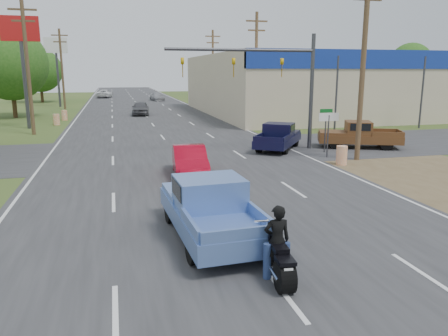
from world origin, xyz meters
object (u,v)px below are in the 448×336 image
object	(u,v)px
red_convertible	(190,161)
brown_pickup	(357,134)
blue_pickup	(209,207)
navy_pickup	(279,136)
distant_car_grey	(140,108)
distant_car_silver	(157,97)
motorcycle	(277,258)
rider	(277,244)
distant_car_white	(104,94)

from	to	relation	value
red_convertible	brown_pickup	xyz separation A→B (m)	(11.71, 5.07, 0.16)
blue_pickup	navy_pickup	bearing A→B (deg)	58.40
brown_pickup	distant_car_grey	bearing A→B (deg)	48.60
blue_pickup	distant_car_grey	bearing A→B (deg)	86.63
blue_pickup	navy_pickup	size ratio (longest dim) A/B	1.07
red_convertible	blue_pickup	bearing A→B (deg)	-90.46
distant_car_silver	red_convertible	bearing A→B (deg)	-103.47
motorcycle	distant_car_grey	bearing A→B (deg)	95.51
navy_pickup	distant_car_grey	size ratio (longest dim) A/B	1.14
motorcycle	blue_pickup	size ratio (longest dim) A/B	0.43
rider	navy_pickup	world-z (taller)	rider
motorcycle	blue_pickup	world-z (taller)	blue_pickup
rider	brown_pickup	xyz separation A→B (m)	(11.49, 15.76, 0.01)
red_convertible	motorcycle	xyz separation A→B (m)	(0.21, -10.76, -0.17)
distant_car_silver	distant_car_grey	bearing A→B (deg)	-109.33
motorcycle	rider	xyz separation A→B (m)	(0.01, 0.07, 0.32)
rider	distant_car_white	distance (m)	75.84
brown_pickup	distant_car_white	xyz separation A→B (m)	(-16.49, 59.92, -0.13)
red_convertible	navy_pickup	world-z (taller)	navy_pickup
rider	distant_car_silver	xyz separation A→B (m)	(3.62, 64.99, -0.23)
motorcycle	brown_pickup	distance (m)	19.56
motorcycle	distant_car_white	bearing A→B (deg)	98.44
brown_pickup	rider	bearing A→B (deg)	166.73
red_convertible	distant_car_grey	world-z (taller)	distant_car_grey
red_convertible	motorcycle	distance (m)	10.76
rider	blue_pickup	world-z (taller)	blue_pickup
navy_pickup	brown_pickup	size ratio (longest dim) A/B	0.94
brown_pickup	motorcycle	bearing A→B (deg)	166.83
distant_car_grey	distant_car_silver	bearing A→B (deg)	84.62
brown_pickup	distant_car_white	distance (m)	62.15
distant_car_silver	distant_car_white	size ratio (longest dim) A/B	0.83
rider	navy_pickup	size ratio (longest dim) A/B	0.33
motorcycle	red_convertible	bearing A→B (deg)	95.79
rider	distant_car_grey	distance (m)	40.81
distant_car_grey	rider	bearing A→B (deg)	-84.63
motorcycle	distant_car_silver	distance (m)	65.16
red_convertible	brown_pickup	bearing A→B (deg)	28.43
red_convertible	rider	distance (m)	10.69
blue_pickup	rider	bearing A→B (deg)	-75.51
red_convertible	brown_pickup	distance (m)	12.76
motorcycle	distant_car_silver	world-z (taller)	distant_car_silver
motorcycle	navy_pickup	world-z (taller)	navy_pickup
navy_pickup	distant_car_silver	xyz separation A→B (m)	(-2.80, 48.52, -0.20)
blue_pickup	brown_pickup	bearing A→B (deg)	42.78
red_convertible	distant_car_silver	bearing A→B (deg)	90.99
distant_car_grey	distant_car_white	distance (m)	35.14
motorcycle	distant_car_white	distance (m)	75.91
red_convertible	rider	xyz separation A→B (m)	(0.22, -10.69, 0.15)
blue_pickup	distant_car_grey	size ratio (longest dim) A/B	1.22
rider	distant_car_white	size ratio (longest dim) A/B	0.33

